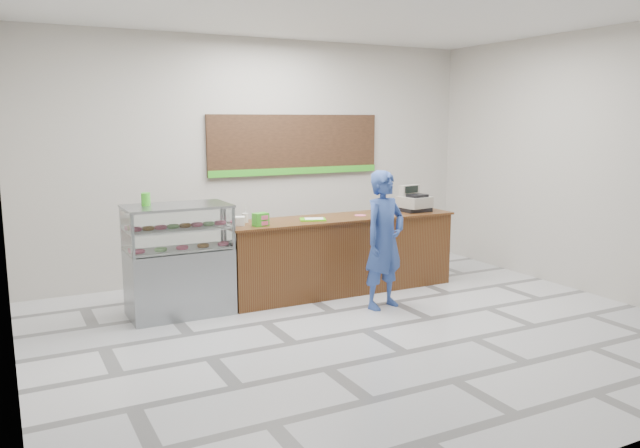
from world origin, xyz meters
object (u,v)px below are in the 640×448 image
display_case (179,259)px  serving_tray (313,219)px  cash_register (413,202)px  customer (384,240)px  sales_counter (341,254)px

display_case → serving_tray: size_ratio=3.34×
cash_register → customer: (-1.07, -0.89, -0.31)m
display_case → serving_tray: bearing=-2.3°
display_case → cash_register: 3.44m
display_case → customer: customer is taller
sales_counter → serving_tray: bearing=-171.1°
display_case → serving_tray: display_case is taller
serving_tray → display_case: bearing=-160.7°
cash_register → serving_tray: size_ratio=1.16×
sales_counter → serving_tray: 0.70m
cash_register → customer: customer is taller
display_case → serving_tray: 1.80m
display_case → customer: size_ratio=0.78×
cash_register → serving_tray: cash_register is taller
cash_register → customer: size_ratio=0.27×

